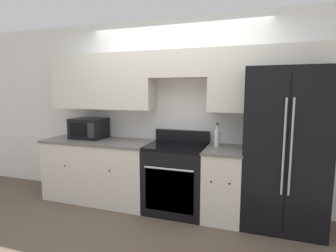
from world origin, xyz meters
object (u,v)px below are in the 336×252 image
(oven_range, at_px, (176,178))
(refrigerator, at_px, (283,148))
(microwave, at_px, (89,128))
(bottle, at_px, (217,137))

(oven_range, xyz_separation_m, refrigerator, (1.29, 0.06, 0.48))
(oven_range, height_order, microwave, microwave)
(refrigerator, xyz_separation_m, bottle, (-0.78, 0.01, 0.08))
(oven_range, height_order, bottle, bottle)
(microwave, bearing_deg, oven_range, -3.62)
(refrigerator, relative_size, microwave, 3.85)
(refrigerator, bearing_deg, bottle, 179.25)
(oven_range, xyz_separation_m, bottle, (0.52, 0.07, 0.56))
(oven_range, bearing_deg, microwave, 176.38)
(refrigerator, height_order, microwave, refrigerator)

